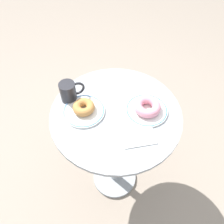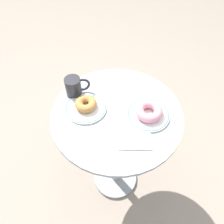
{
  "view_description": "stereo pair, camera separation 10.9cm",
  "coord_description": "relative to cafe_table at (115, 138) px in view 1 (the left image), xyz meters",
  "views": [
    {
      "loc": [
        -0.2,
        -0.68,
        1.67
      ],
      "look_at": [
        -0.03,
        -0.03,
        0.81
      ],
      "focal_mm": 38.81,
      "sensor_mm": 36.0,
      "label": 1
    },
    {
      "loc": [
        -0.09,
        -0.7,
        1.67
      ],
      "look_at": [
        -0.03,
        -0.03,
        0.81
      ],
      "focal_mm": 38.81,
      "sensor_mm": 36.0,
      "label": 2
    }
  ],
  "objects": [
    {
      "name": "plate_left",
      "position": [
        -0.15,
        0.05,
        0.23
      ],
      "size": [
        0.2,
        0.2,
        0.01
      ],
      "color": "white",
      "rests_on": "cafe_table"
    },
    {
      "name": "plate_right",
      "position": [
        0.15,
        -0.03,
        0.23
      ],
      "size": [
        0.2,
        0.2,
        0.01
      ],
      "color": "white",
      "rests_on": "cafe_table"
    },
    {
      "name": "paper_napkin",
      "position": [
        0.06,
        -0.15,
        0.22
      ],
      "size": [
        0.15,
        0.13,
        0.01
      ],
      "primitive_type": "cube",
      "rotation": [
        0.0,
        0.0,
        -0.07
      ],
      "color": "white",
      "rests_on": "cafe_table"
    },
    {
      "name": "cafe_table",
      "position": [
        0.0,
        0.0,
        0.0
      ],
      "size": [
        0.63,
        0.63,
        0.76
      ],
      "color": "#999EA3",
      "rests_on": "ground"
    },
    {
      "name": "donut_old_fashioned",
      "position": [
        -0.14,
        0.05,
        0.25
      ],
      "size": [
        0.15,
        0.15,
        0.04
      ],
      "primitive_type": "torus",
      "rotation": [
        0.0,
        0.0,
        3.91
      ],
      "color": "#BC7F42",
      "rests_on": "plate_left"
    },
    {
      "name": "donut_pink_frosted",
      "position": [
        0.15,
        -0.03,
        0.25
      ],
      "size": [
        0.18,
        0.18,
        0.04
      ],
      "primitive_type": "torus",
      "rotation": [
        0.0,
        0.0,
        4.06
      ],
      "color": "pink",
      "rests_on": "plate_right"
    },
    {
      "name": "coffee_mug",
      "position": [
        -0.2,
        0.15,
        0.27
      ],
      "size": [
        0.12,
        0.08,
        0.1
      ],
      "color": "#28282D",
      "rests_on": "cafe_table"
    },
    {
      "name": "ground_plane",
      "position": [
        0.0,
        0.0,
        -0.55
      ],
      "size": [
        7.0,
        7.0,
        0.02
      ],
      "primitive_type": "cube",
      "color": "gray"
    }
  ]
}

